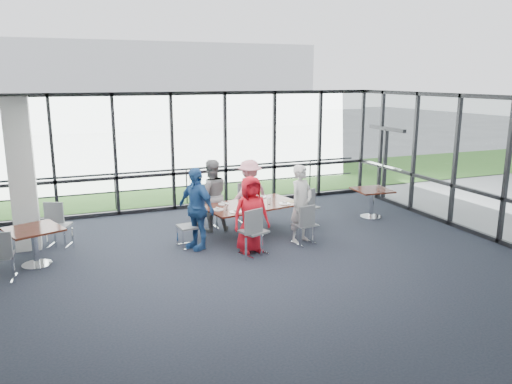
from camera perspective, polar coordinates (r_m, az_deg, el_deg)
name	(u,v)px	position (r m, az deg, el deg)	size (l,w,h in m)	color
floor	(234,274)	(9.41, -2.48, -9.35)	(12.00, 10.00, 0.02)	black
ceiling	(233,99)	(8.71, -2.69, 10.58)	(12.00, 10.00, 0.04)	silver
wall_front	(421,305)	(4.73, 18.30, -12.20)	(12.00, 0.10, 3.20)	silver
curtain_wall_back	(172,152)	(13.67, -9.53, 4.53)	(12.00, 0.10, 3.20)	white
curtain_wall_right	(488,168)	(12.24, 25.01, 2.52)	(0.10, 10.00, 3.20)	white
exit_door	(385,165)	(15.10, 14.52, 2.97)	(0.12, 1.60, 2.10)	black
structural_column	(22,174)	(11.42, -25.18, 1.83)	(0.50, 0.50, 3.20)	white
apron	(144,177)	(18.79, -12.64, 1.65)	(80.00, 70.00, 0.02)	slate
grass_strip	(154,187)	(16.85, -11.53, 0.52)	(80.00, 5.00, 0.01)	#2E5B1E
hangar_main	(147,85)	(40.81, -12.36, 11.87)	(24.00, 10.00, 6.00)	silver
guard_rail	(169,187)	(14.45, -9.88, 0.53)	(0.06, 0.06, 12.00)	#2D2D33
main_table	(251,209)	(11.35, -0.56, -1.93)	(2.36, 1.59, 0.75)	#3E1D0E
side_table_left	(34,234)	(10.48, -24.05, -4.36)	(1.21, 1.21, 0.75)	#3E1D0E
side_table_right	(372,194)	(13.22, 13.12, -0.17)	(0.95, 0.95, 0.75)	#3E1D0E
diner_near_left	(251,214)	(10.30, -0.59, -2.57)	(0.79, 0.51, 1.61)	red
diner_near_right	(301,204)	(10.95, 5.19, -1.36)	(0.63, 0.46, 1.72)	silver
diner_far_left	(211,196)	(11.75, -5.15, -0.41)	(0.83, 0.51, 1.71)	slate
diner_far_right	(250,192)	(12.29, -0.73, -0.01)	(1.04, 0.54, 1.61)	pink
diner_end	(196,208)	(10.56, -6.86, -1.86)	(1.03, 0.56, 1.75)	#275597
chair_main_nl	(254,232)	(10.20, -0.28, -4.54)	(0.48, 0.48, 0.99)	slate
chair_main_nr	(304,224)	(10.93, 5.55, -3.70)	(0.43, 0.43, 0.88)	slate
chair_main_fl	(206,209)	(12.03, -5.69, -1.90)	(0.48, 0.48, 0.98)	slate
chair_main_fr	(248,204)	(12.51, -0.93, -1.34)	(0.46, 0.46, 0.94)	slate
chair_main_end	(189,226)	(10.77, -7.66, -3.93)	(0.44, 0.44, 0.91)	slate
chair_spare_lb	(59,225)	(11.55, -21.60, -3.58)	(0.45, 0.45, 0.91)	slate
chair_spare_r	(307,207)	(12.23, 5.89, -1.76)	(0.46, 0.46, 0.94)	slate
plate_nl	(236,212)	(10.66, -2.33, -2.30)	(0.27, 0.27, 0.01)	white
plate_nr	(285,204)	(11.38, 3.29, -1.32)	(0.27, 0.27, 0.01)	white
plate_fl	(224,204)	(11.34, -3.73, -1.38)	(0.24, 0.24, 0.01)	white
plate_fr	(261,197)	(11.99, 0.61, -0.57)	(0.26, 0.26, 0.01)	white
plate_end	(218,210)	(10.88, -4.39, -2.01)	(0.25, 0.25, 0.01)	white
tumbler_a	(246,205)	(10.99, -1.20, -1.46)	(0.08, 0.08, 0.15)	white
tumbler_b	(269,201)	(11.31, 1.50, -1.05)	(0.07, 0.07, 0.15)	white
tumbler_c	(248,198)	(11.56, -0.93, -0.73)	(0.08, 0.08, 0.15)	white
tumbler_d	(226,207)	(10.85, -3.41, -1.73)	(0.07, 0.07, 0.13)	white
menu_a	(256,210)	(10.85, -0.01, -2.04)	(0.32, 0.22, 0.00)	beige
menu_b	(293,201)	(11.64, 4.26, -1.04)	(0.32, 0.22, 0.00)	beige
menu_c	(247,199)	(11.82, -1.09, -0.79)	(0.31, 0.21, 0.00)	beige
condiment_caddy	(253,203)	(11.36, -0.35, -1.26)	(0.10, 0.07, 0.04)	black
ketchup_bottle	(251,200)	(11.33, -0.55, -0.94)	(0.06, 0.06, 0.18)	#A70500
green_bottle	(252,200)	(11.34, -0.45, -0.87)	(0.05, 0.05, 0.20)	#1E6D35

